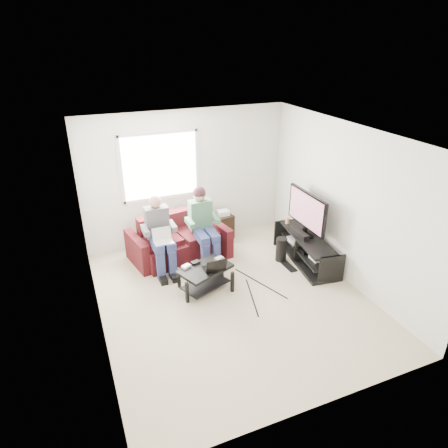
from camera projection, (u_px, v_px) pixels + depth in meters
The scene contains 26 objects.
floor at pixel (232, 298), 6.36m from camera, with size 4.50×4.50×0.00m, color beige.
ceiling at pixel (234, 136), 5.24m from camera, with size 4.50×4.50×0.00m, color white.
wall_back at pixel (186, 178), 7.68m from camera, with size 4.50×4.50×0.00m, color silver.
wall_front at pixel (325, 316), 3.93m from camera, with size 4.50×4.50×0.00m, color silver.
wall_left at pixel (90, 250), 5.11m from camera, with size 4.50×4.50×0.00m, color silver.
wall_right at pixel (346, 204), 6.49m from camera, with size 4.50×4.50×0.00m, color silver.
window at pixel (160, 166), 7.36m from camera, with size 1.48×0.04×1.28m.
sofa at pixel (178, 242), 7.44m from camera, with size 1.87×1.06×0.81m.
person_left at pixel (160, 232), 6.88m from camera, with size 0.40×0.71×1.33m.
person_right at pixel (203, 221), 7.14m from camera, with size 0.40×0.71×1.37m.
laptop_silver at pixel (163, 239), 6.69m from camera, with size 0.32×0.22×0.24m, color silver, non-canonical shape.
coffee_table at pixel (205, 273), 6.46m from camera, with size 0.96×0.78×0.41m.
laptop_black at pixel (214, 262), 6.33m from camera, with size 0.34×0.24×0.24m, color black, non-canonical shape.
controller_a at pixel (186, 266), 6.40m from camera, with size 0.14×0.09×0.04m, color silver.
controller_b at pixel (196, 262), 6.52m from camera, with size 0.14×0.09×0.04m, color black.
controller_c at pixel (219, 259), 6.63m from camera, with size 0.14×0.09×0.04m, color gray.
tv_stand at pixel (306, 251), 7.29m from camera, with size 0.68×1.61×0.52m.
tv at pixel (307, 211), 7.05m from camera, with size 0.12×1.10×0.81m.
soundbar at pixel (299, 233), 7.18m from camera, with size 0.12×0.50×0.10m, color black.
drink_cup at pixel (287, 220), 7.65m from camera, with size 0.08×0.08×0.12m, color #B1844C.
console_white at pixel (319, 257), 6.92m from camera, with size 0.30×0.22×0.06m, color silver.
console_grey at pixel (298, 240), 7.50m from camera, with size 0.34×0.26×0.08m, color gray.
console_black at pixel (308, 248), 7.21m from camera, with size 0.38×0.30×0.07m, color black.
subwoofer at pixel (281, 249), 7.33m from camera, with size 0.20×0.20×0.45m, color black.
keyboard_floor at pixel (288, 266), 7.22m from camera, with size 0.14×0.41×0.02m, color black.
end_table at pixel (223, 225), 8.15m from camera, with size 0.34×0.34×0.60m.
Camera 1 is at (-2.12, -4.79, 3.81)m, focal length 32.00 mm.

